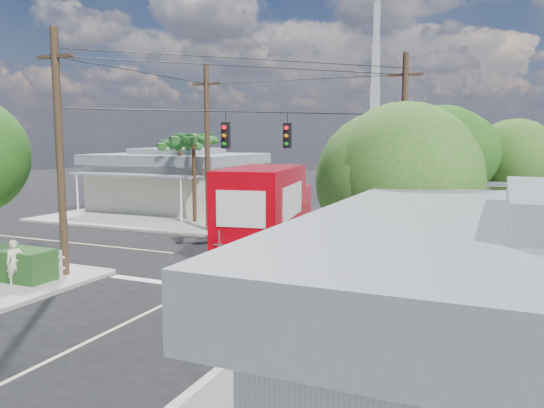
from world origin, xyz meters
The scene contains 17 objects.
ground centered at (0.00, 0.00, 0.00)m, with size 120.00×120.00×0.00m, color black.
sidewalk_ne centered at (10.88, 10.88, 0.07)m, with size 14.12×14.12×0.14m.
sidewalk_nw centered at (-10.88, 10.88, 0.07)m, with size 14.12×14.12×0.14m.
road_markings centered at (0.00, -1.47, 0.01)m, with size 32.00×32.00×0.01m.
building_nw centered at (-12.00, 12.46, 2.22)m, with size 10.80×10.20×4.30m.
radio_tower centered at (0.50, 20.00, 5.64)m, with size 0.80×0.80×17.00m.
tree_ne_front centered at (7.21, 6.76, 4.77)m, with size 4.21×4.14×6.66m.
tree_ne_back centered at (9.81, 8.96, 4.19)m, with size 3.77×3.66×5.82m.
tree_se centered at (7.01, -7.24, 4.04)m, with size 3.67×3.54×5.62m.
palm_nw_front centered at (-7.50, 7.50, 5.04)m, with size 3.01×3.08×5.59m.
palm_nw_back centered at (-9.50, 9.00, 4.67)m, with size 3.01×3.08×5.19m.
utility_poles centered at (-1.58, 1.60, 4.67)m, with size 12.00×10.68×9.00m.
picket_fence centered at (-7.80, -5.60, 0.68)m, with size 5.94×0.06×1.00m.
vending_boxes centered at (6.50, 6.20, 0.69)m, with size 1.90×0.50×1.10m.
delivery_truck centered at (-0.43, 2.36, 1.96)m, with size 4.14×9.22×3.86m.
parked_car centered at (10.24, 3.03, 0.75)m, with size 2.48×5.39×1.50m, color silver.
pedestrian centered at (-5.68, -6.97, 0.92)m, with size 0.57×0.37×1.56m, color beige.
Camera 1 is at (9.45, -19.68, 5.13)m, focal length 35.00 mm.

